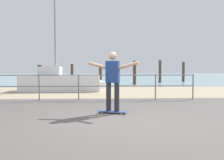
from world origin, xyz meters
The scene contains 13 objects.
ground_plane centered at (0.00, -1.00, 0.00)m, with size 24.00×10.00×0.04m, color #514C49.
beach_strip centered at (0.00, 7.00, 0.00)m, with size 24.00×6.00×0.04m, color tan.
sea_surface centered at (0.00, 35.00, 0.00)m, with size 72.00×50.00×0.04m, color #75939E.
railing_fence centered at (-2.07, 3.60, 0.70)m, with size 10.93×0.05×1.05m.
sailboat centered at (-2.52, 7.38, 0.52)m, with size 4.95×1.41×5.40m.
skateboard centered at (-0.07, 0.88, 0.07)m, with size 0.82×0.46×0.08m.
skateboarder centered at (-0.07, 0.88, 1.02)m, with size 1.39×0.58×1.65m.
groyne_post_0 centered at (-6.02, 15.17, 0.82)m, with size 0.39×0.39×1.65m, color #513826.
groyne_post_1 centered at (-3.24, 16.40, 0.89)m, with size 0.27×0.27×1.77m, color #513826.
groyne_post_2 centered at (-0.47, 13.82, 0.79)m, with size 0.26×0.26×1.59m, color #513826.
groyne_post_3 centered at (2.31, 12.51, 0.97)m, with size 0.27×0.27×1.94m, color #513826.
groyne_post_4 centered at (5.08, 15.04, 1.05)m, with size 0.25×0.25×2.10m, color #513826.
groyne_post_5 centered at (7.86, 16.50, 1.00)m, with size 0.26×0.26×2.00m, color #513826.
Camera 1 is at (-0.38, -5.20, 1.25)m, focal length 35.24 mm.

